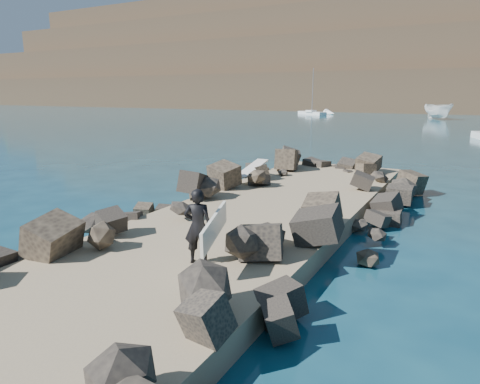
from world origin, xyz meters
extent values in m
plane|color=#0F384C|center=(0.00, 0.00, 0.00)|extent=(800.00, 800.00, 0.00)
cube|color=#8C7759|center=(0.00, -2.00, 0.30)|extent=(6.00, 26.00, 0.60)
cube|color=black|center=(-2.90, -1.50, 0.50)|extent=(2.60, 22.00, 1.00)
cube|color=black|center=(2.90, -1.50, 0.50)|extent=(2.60, 22.00, 1.00)
cube|color=white|center=(-2.53, 4.79, 1.04)|extent=(0.59, 2.25, 0.07)
imported|color=white|center=(0.27, 70.70, 1.39)|extent=(6.37, 7.45, 2.78)
imported|color=black|center=(0.80, -4.49, 1.49)|extent=(0.77, 0.65, 1.78)
cube|color=white|center=(1.25, -4.49, 1.54)|extent=(0.74, 2.12, 0.69)
cube|color=white|center=(-24.57, 75.91, 0.25)|extent=(7.61, 6.27, 0.80)
cylinder|color=gray|center=(-24.57, 75.91, 5.08)|extent=(0.12, 0.12, 8.95)
cube|color=white|center=(-24.57, 75.33, 0.75)|extent=(2.61, 2.40, 0.44)
cube|color=white|center=(-40.00, 152.00, 34.00)|extent=(10.00, 8.00, 4.00)
cube|color=white|center=(0.00, 165.00, 33.75)|extent=(8.00, 6.00, 3.50)
camera|label=1|loc=(6.15, -12.28, 4.48)|focal=32.00mm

